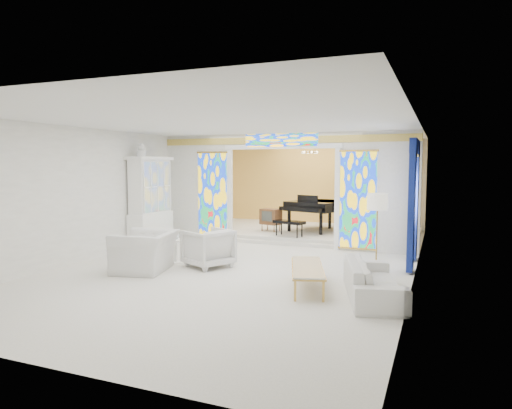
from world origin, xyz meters
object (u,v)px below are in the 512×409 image
at_px(armchair_right, 208,248).
at_px(sofa, 373,280).
at_px(armchair_left, 145,251).
at_px(grand_piano, 323,206).
at_px(china_cabinet, 150,203).
at_px(tv_console, 271,217).
at_px(coffee_table, 307,268).

relative_size(armchair_right, sofa, 0.44).
bearing_deg(armchair_left, sofa, 74.53).
bearing_deg(armchair_right, grand_piano, -167.31).
bearing_deg(china_cabinet, armchair_right, -32.03).
xyz_separation_m(sofa, tv_console, (-3.74, 5.30, 0.32)).
bearing_deg(sofa, china_cabinet, 51.25).
relative_size(china_cabinet, grand_piano, 0.95).
xyz_separation_m(armchair_left, grand_piano, (2.26, 5.84, 0.52)).
xyz_separation_m(china_cabinet, tv_console, (2.43, 2.66, -0.55)).
height_order(armchair_left, sofa, armchair_left).
distance_m(china_cabinet, armchair_left, 3.01).
relative_size(china_cabinet, sofa, 1.33).
xyz_separation_m(armchair_left, tv_console, (0.85, 5.11, 0.21)).
bearing_deg(sofa, armchair_left, 72.04).
distance_m(grand_piano, tv_console, 1.62).
height_order(china_cabinet, armchair_right, china_cabinet).
bearing_deg(tv_console, grand_piano, 43.03).
height_order(china_cabinet, grand_piano, china_cabinet).
distance_m(armchair_left, tv_console, 5.19).
bearing_deg(armchair_left, armchair_right, 116.27).
bearing_deg(sofa, armchair_right, 58.52).
xyz_separation_m(china_cabinet, coffee_table, (5.00, -2.46, -0.81)).
relative_size(china_cabinet, tv_console, 4.05).
height_order(sofa, grand_piano, grand_piano).
height_order(armchair_right, tv_console, tv_console).
height_order(armchair_left, grand_piano, grand_piano).
xyz_separation_m(armchair_left, sofa, (4.59, -0.19, -0.11)).
relative_size(coffee_table, tv_console, 2.73).
xyz_separation_m(sofa, grand_piano, (-2.33, 6.03, 0.62)).
relative_size(armchair_left, grand_piano, 0.43).
bearing_deg(armchair_right, sofa, 100.82).
xyz_separation_m(armchair_right, sofa, (3.58, -1.02, -0.11)).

